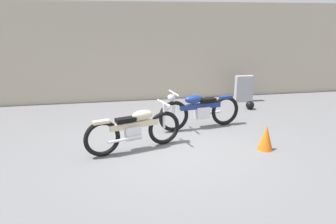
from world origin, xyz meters
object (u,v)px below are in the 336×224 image
traffic_cone (266,138)px  motorcycle_blue (200,110)px  helmet (250,105)px  stone_marker (244,89)px  motorcycle_cream (135,129)px

traffic_cone → motorcycle_blue: bearing=121.7°
helmet → traffic_cone: 3.21m
stone_marker → motorcycle_blue: 3.26m
traffic_cone → motorcycle_blue: size_ratio=0.25×
helmet → motorcycle_blue: 2.51m
motorcycle_cream → motorcycle_blue: size_ratio=0.95×
traffic_cone → motorcycle_blue: 1.92m
helmet → motorcycle_cream: bearing=-146.5°
traffic_cone → helmet: bearing=70.9°
helmet → traffic_cone: traffic_cone is taller
stone_marker → traffic_cone: stone_marker is taller
stone_marker → motorcycle_blue: bearing=-133.5°
stone_marker → motorcycle_blue: (-2.25, -2.37, 0.04)m
stone_marker → motorcycle_cream: motorcycle_cream is taller
motorcycle_blue → helmet: bearing=-155.1°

